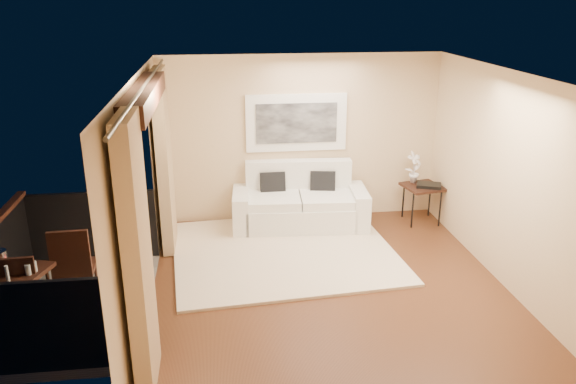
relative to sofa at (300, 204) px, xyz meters
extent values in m
plane|color=#562E19|center=(0.08, -2.10, -0.36)|extent=(5.00, 5.00, 0.00)
plane|color=white|center=(0.08, -2.10, 2.34)|extent=(5.00, 5.00, 0.00)
plane|color=beige|center=(0.08, 0.40, 0.99)|extent=(4.50, 0.00, 4.50)
plane|color=beige|center=(0.08, -4.60, 0.99)|extent=(4.50, 0.00, 4.50)
plane|color=beige|center=(2.33, -2.10, 0.99)|extent=(0.00, 5.00, 5.00)
plane|color=beige|center=(-2.17, -0.25, 0.99)|extent=(0.00, 2.70, 2.70)
plane|color=beige|center=(-2.17, -3.95, 0.99)|extent=(0.00, 2.70, 2.70)
plane|color=beige|center=(-2.17, -2.10, 2.19)|extent=(0.00, 2.40, 2.40)
cube|color=black|center=(-2.05, -2.10, 2.16)|extent=(0.28, 2.40, 0.22)
cube|color=#605B56|center=(-3.07, -2.10, -0.42)|extent=(1.80, 2.60, 0.12)
cube|color=black|center=(-3.07, -0.83, 0.14)|extent=(1.80, 0.06, 1.00)
cube|color=black|center=(-3.07, -3.37, 0.14)|extent=(1.80, 0.06, 1.00)
cube|color=tan|center=(-2.03, -0.55, 0.96)|extent=(0.16, 0.75, 2.62)
cube|color=tan|center=(-2.03, -3.65, 0.96)|extent=(0.16, 0.75, 2.62)
cylinder|color=#4C473F|center=(-2.03, -2.10, 2.27)|extent=(0.04, 4.80, 0.04)
cube|color=white|center=(0.00, 0.37, 1.26)|extent=(1.62, 0.05, 0.92)
cube|color=black|center=(0.00, 0.34, 1.26)|extent=(1.30, 0.02, 0.64)
cube|color=beige|center=(-0.38, -1.00, -0.34)|extent=(3.35, 2.98, 0.04)
cube|color=white|center=(0.00, -0.08, -0.15)|extent=(1.78, 1.02, 0.42)
cube|color=white|center=(0.02, 0.28, 0.25)|extent=(1.73, 0.34, 0.83)
cube|color=white|center=(-0.94, -0.01, -0.05)|extent=(0.30, 0.92, 0.63)
cube|color=white|center=(0.93, -0.14, -0.05)|extent=(0.30, 0.92, 0.63)
cube|color=white|center=(-0.42, -0.08, 0.13)|extent=(0.86, 0.86, 0.14)
cube|color=white|center=(0.41, -0.13, 0.13)|extent=(0.86, 0.86, 0.14)
cube|color=black|center=(-0.41, 0.15, 0.31)|extent=(0.41, 0.19, 0.41)
cube|color=black|center=(0.39, 0.10, 0.31)|extent=(0.43, 0.26, 0.41)
cube|color=black|center=(2.01, -0.10, 0.25)|extent=(0.68, 0.68, 0.04)
cylinder|color=black|center=(1.78, -0.33, -0.07)|extent=(0.03, 0.03, 0.59)
cylinder|color=black|center=(2.24, -0.33, -0.07)|extent=(0.03, 0.03, 0.59)
cylinder|color=black|center=(1.78, 0.13, -0.07)|extent=(0.03, 0.03, 0.59)
cylinder|color=black|center=(2.24, 0.13, -0.07)|extent=(0.03, 0.03, 0.59)
cube|color=black|center=(2.08, -0.16, 0.29)|extent=(0.46, 0.40, 0.05)
imported|color=white|center=(1.90, 0.07, 0.53)|extent=(0.33, 0.29, 0.53)
cube|color=black|center=(-3.52, -2.56, 0.34)|extent=(0.77, 0.77, 0.05)
cylinder|color=black|center=(-3.27, -2.81, -0.03)|extent=(0.04, 0.04, 0.67)
cylinder|color=black|center=(-3.77, -2.32, -0.03)|extent=(0.04, 0.04, 0.67)
cylinder|color=black|center=(-3.27, -2.32, -0.03)|extent=(0.04, 0.04, 0.67)
cube|color=black|center=(-3.01, -2.07, 0.12)|extent=(0.47, 0.47, 0.05)
cube|color=black|center=(-3.01, -2.27, 0.39)|extent=(0.45, 0.07, 0.59)
cylinder|color=black|center=(-2.84, -1.88, -0.13)|extent=(0.03, 0.03, 0.46)
cylinder|color=black|center=(-3.21, -1.89, -0.13)|extent=(0.03, 0.03, 0.46)
cylinder|color=black|center=(-2.82, -2.24, -0.13)|extent=(0.03, 0.03, 0.46)
cylinder|color=black|center=(-3.19, -2.26, -0.13)|extent=(0.03, 0.03, 0.46)
cube|color=black|center=(-3.47, -2.82, 0.06)|extent=(0.43, 0.43, 0.05)
cube|color=black|center=(-3.48, -2.64, 0.30)|extent=(0.40, 0.08, 0.52)
cylinder|color=black|center=(-3.61, -2.99, -0.16)|extent=(0.03, 0.03, 0.40)
cylinder|color=black|center=(-3.29, -2.97, -0.16)|extent=(0.03, 0.03, 0.40)
cylinder|color=black|center=(-3.64, -2.67, -0.16)|extent=(0.03, 0.03, 0.40)
cylinder|color=black|center=(-3.32, -2.65, -0.16)|extent=(0.03, 0.03, 0.40)
cylinder|color=red|center=(-3.48, -2.40, 0.39)|extent=(0.06, 0.06, 0.07)
cylinder|color=white|center=(-3.51, -2.79, 0.45)|extent=(0.04, 0.04, 0.18)
cylinder|color=silver|center=(-3.35, -2.66, 0.42)|extent=(0.06, 0.06, 0.12)
cylinder|color=silver|center=(-3.30, -2.59, 0.42)|extent=(0.06, 0.06, 0.12)
camera|label=1|loc=(-1.27, -8.35, 3.21)|focal=35.00mm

